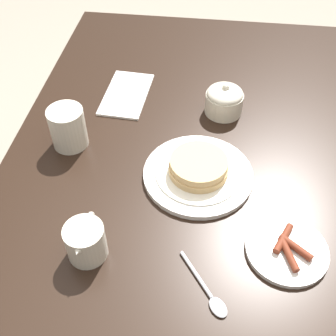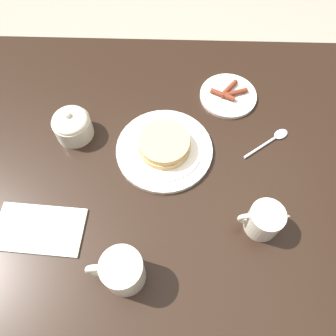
# 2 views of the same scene
# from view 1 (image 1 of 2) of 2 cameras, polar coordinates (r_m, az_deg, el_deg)

# --- Properties ---
(ground_plane) EXTENTS (8.00, 8.00, 0.00)m
(ground_plane) POSITION_cam_1_polar(r_m,az_deg,el_deg) (1.57, 1.99, -17.62)
(ground_plane) COLOR gray
(dining_table) EXTENTS (1.33, 0.86, 0.73)m
(dining_table) POSITION_cam_1_polar(r_m,az_deg,el_deg) (1.06, 2.83, -3.25)
(dining_table) COLOR black
(dining_table) RESTS_ON ground_plane
(pancake_plate) EXTENTS (0.24, 0.24, 0.05)m
(pancake_plate) POSITION_cam_1_polar(r_m,az_deg,el_deg) (0.92, 4.12, -0.41)
(pancake_plate) COLOR white
(pancake_plate) RESTS_ON dining_table
(side_plate_bacon) EXTENTS (0.16, 0.16, 0.02)m
(side_plate_bacon) POSITION_cam_1_polar(r_m,az_deg,el_deg) (0.84, 15.82, -10.57)
(side_plate_bacon) COLOR silver
(side_plate_bacon) RESTS_ON dining_table
(coffee_mug) EXTENTS (0.12, 0.08, 0.10)m
(coffee_mug) POSITION_cam_1_polar(r_m,az_deg,el_deg) (1.00, -13.37, 5.52)
(coffee_mug) COLOR beige
(coffee_mug) RESTS_ON dining_table
(creamer_pitcher) EXTENTS (0.11, 0.07, 0.08)m
(creamer_pitcher) POSITION_cam_1_polar(r_m,az_deg,el_deg) (0.79, -11.11, -9.75)
(creamer_pitcher) COLOR beige
(creamer_pitcher) RESTS_ON dining_table
(sugar_bowl) EXTENTS (0.10, 0.10, 0.08)m
(sugar_bowl) POSITION_cam_1_polar(r_m,az_deg,el_deg) (1.08, 7.63, 9.15)
(sugar_bowl) COLOR beige
(sugar_bowl) RESTS_ON dining_table
(napkin) EXTENTS (0.20, 0.12, 0.01)m
(napkin) POSITION_cam_1_polar(r_m,az_deg,el_deg) (1.15, -5.63, 9.93)
(napkin) COLOR silver
(napkin) RESTS_ON dining_table
(spoon) EXTENTS (0.13, 0.10, 0.01)m
(spoon) POSITION_cam_1_polar(r_m,az_deg,el_deg) (0.77, 5.68, -16.72)
(spoon) COLOR silver
(spoon) RESTS_ON dining_table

